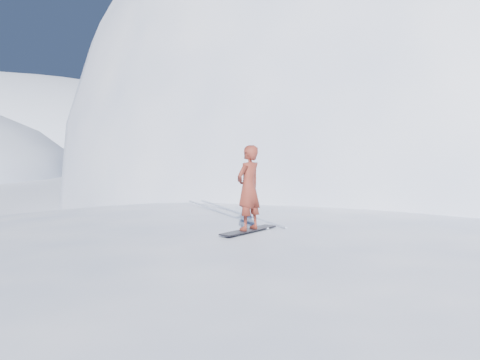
{
  "coord_description": "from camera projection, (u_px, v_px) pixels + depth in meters",
  "views": [
    {
      "loc": [
        -3.19,
        -10.79,
        4.55
      ],
      "look_at": [
        -0.59,
        2.13,
        3.5
      ],
      "focal_mm": 40.0,
      "sensor_mm": 36.0,
      "label": 1
    }
  ],
  "objects": [
    {
      "name": "ground",
      "position": [
        286.0,
        349.0,
        11.53
      ],
      "size": [
        400.0,
        400.0,
        0.0
      ],
      "primitive_type": "plane",
      "color": "white",
      "rests_on": "ground"
    },
    {
      "name": "near_ridge",
      "position": [
        290.0,
        304.0,
        14.66
      ],
      "size": [
        36.0,
        28.0,
        4.8
      ],
      "primitive_type": "ellipsoid",
      "color": "white",
      "rests_on": "ground"
    },
    {
      "name": "summit_peak",
      "position": [
        465.0,
        197.0,
        41.28
      ],
      "size": [
        60.0,
        56.0,
        56.0
      ],
      "primitive_type": "ellipsoid",
      "color": "white",
      "rests_on": "ground"
    },
    {
      "name": "peak_shoulder",
      "position": [
        350.0,
        211.0,
        33.05
      ],
      "size": [
        28.0,
        24.0,
        18.0
      ],
      "primitive_type": "ellipsoid",
      "color": "white",
      "rests_on": "ground"
    },
    {
      "name": "wind_bumps",
      "position": [
        241.0,
        318.0,
        13.49
      ],
      "size": [
        16.0,
        14.4,
        1.0
      ],
      "color": "white",
      "rests_on": "ground"
    },
    {
      "name": "snowboard",
      "position": [
        249.0,
        230.0,
        12.33
      ],
      "size": [
        1.54,
        1.33,
        0.03
      ],
      "primitive_type": "cube",
      "rotation": [
        0.0,
        0.0,
        0.68
      ],
      "color": "black",
      "rests_on": "near_ridge"
    },
    {
      "name": "snowboarder",
      "position": [
        249.0,
        188.0,
        12.25
      ],
      "size": [
        0.84,
        0.81,
        1.95
      ],
      "primitive_type": "imported",
      "rotation": [
        0.0,
        0.0,
        3.82
      ],
      "color": "maroon",
      "rests_on": "snowboard"
    },
    {
      "name": "board_tracks",
      "position": [
        229.0,
        211.0,
        15.41
      ],
      "size": [
        1.75,
        5.88,
        0.04
      ],
      "color": "silver",
      "rests_on": "ground"
    }
  ]
}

